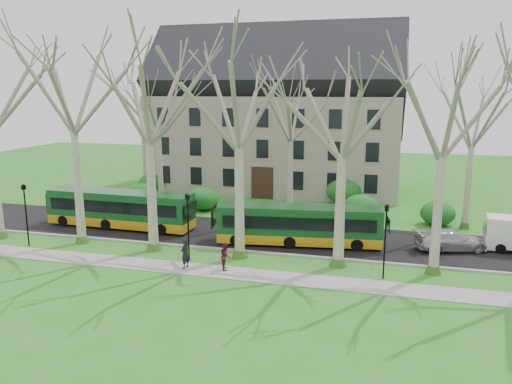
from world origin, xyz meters
TOP-DOWN VIEW (x-y plane):
  - ground at (0.00, 0.00)m, footprint 120.00×120.00m
  - sidewalk at (0.00, -2.50)m, footprint 70.00×2.00m
  - road at (0.00, 5.50)m, footprint 80.00×8.00m
  - curb at (0.00, 1.50)m, footprint 80.00×0.25m
  - building at (-6.00, 24.00)m, footprint 26.50×12.20m
  - tree_row_verge at (0.00, 0.30)m, footprint 49.00×7.00m
  - tree_row_far at (-1.33, 11.00)m, footprint 33.00×7.00m
  - lamp_row at (-0.00, -1.00)m, footprint 36.22×0.22m
  - hedges at (-4.67, 14.00)m, footprint 30.60×8.60m
  - bus_lead at (-14.16, 4.84)m, footprint 11.85×2.82m
  - bus_follow at (0.17, 4.06)m, footprint 11.45×3.74m
  - sedan at (10.28, 5.35)m, footprint 5.17×3.37m
  - pedestrian_a at (-5.64, -2.45)m, footprint 0.60×0.76m
  - pedestrian_b at (-3.21, -2.01)m, footprint 0.85×0.96m

SIDE VIEW (x-z plane):
  - ground at x=0.00m, z-range 0.00..0.00m
  - sidewalk at x=0.00m, z-range 0.00..0.06m
  - road at x=0.00m, z-range 0.00..0.06m
  - curb at x=0.00m, z-range 0.00..0.14m
  - sedan at x=10.28m, z-range 0.06..1.45m
  - pedestrian_b at x=-3.21m, z-range 0.06..1.70m
  - pedestrian_a at x=-5.64m, z-range 0.06..1.88m
  - hedges at x=-4.67m, z-range 0.00..2.00m
  - bus_follow at x=0.17m, z-range 0.06..2.87m
  - bus_lead at x=-14.16m, z-range 0.06..3.00m
  - lamp_row at x=0.00m, z-range 0.42..4.72m
  - tree_row_far at x=-1.33m, z-range 0.00..12.00m
  - tree_row_verge at x=0.00m, z-range 0.00..14.00m
  - building at x=-6.00m, z-range 0.07..16.07m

